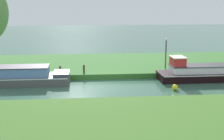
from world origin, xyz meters
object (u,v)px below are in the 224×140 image
(black_barge, at_px, (215,72))
(slate_narrowboat, at_px, (3,77))
(channel_buoy, at_px, (175,87))
(mooring_post_far, at_px, (84,69))
(lamp_post, at_px, (166,49))
(mooring_post_near, at_px, (60,70))

(black_barge, distance_m, slate_narrowboat, 15.72)
(slate_narrowboat, bearing_deg, channel_buoy, -12.82)
(slate_narrowboat, bearing_deg, mooring_post_far, 14.85)
(mooring_post_far, xyz_separation_m, channel_buoy, (6.06, -4.24, -0.51))
(black_barge, distance_m, mooring_post_far, 10.04)
(mooring_post_far, height_order, channel_buoy, mooring_post_far)
(lamp_post, distance_m, mooring_post_far, 6.92)
(black_barge, xyz_separation_m, lamp_post, (-3.19, 2.47, 1.48))
(lamp_post, relative_size, mooring_post_far, 4.18)
(black_barge, relative_size, slate_narrowboat, 0.92)
(black_barge, bearing_deg, lamp_post, 142.21)
(black_barge, relative_size, mooring_post_far, 14.79)
(lamp_post, bearing_deg, mooring_post_far, -172.10)
(mooring_post_near, bearing_deg, channel_buoy, -28.26)
(lamp_post, distance_m, channel_buoy, 5.53)
(black_barge, distance_m, mooring_post_near, 11.85)
(channel_buoy, bearing_deg, mooring_post_far, 145.02)
(lamp_post, bearing_deg, mooring_post_near, -173.77)
(mooring_post_far, bearing_deg, slate_narrowboat, -165.15)
(lamp_post, xyz_separation_m, mooring_post_near, (-8.56, -0.93, -1.35))
(lamp_post, bearing_deg, slate_narrowboat, -168.84)
(slate_narrowboat, relative_size, mooring_post_far, 16.17)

